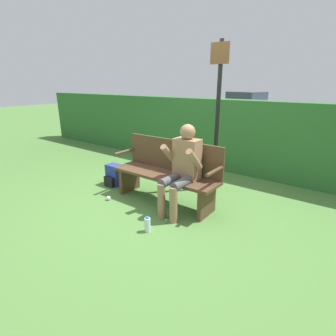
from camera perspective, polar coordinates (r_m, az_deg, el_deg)
ground_plane at (r=4.23m, az=-0.82°, el=-7.35°), size 40.00×40.00×0.00m
hedge_back at (r=5.77m, az=12.39°, el=7.02°), size 12.00×0.40×1.49m
park_bench at (r=4.10m, az=-0.22°, el=-0.79°), size 1.76×0.49×0.98m
person_seated at (r=3.71m, az=3.19°, el=0.63°), size 0.51×0.64×1.27m
backpack at (r=4.94m, az=-11.65°, el=-1.58°), size 0.29×0.28×0.38m
water_bottle at (r=3.42m, az=-4.49°, el=-12.19°), size 0.08×0.08×0.21m
signpost at (r=4.48m, az=10.76°, el=12.39°), size 0.31×0.09×2.45m
parked_car at (r=16.62m, az=16.55°, el=13.36°), size 4.24×2.77×1.28m
litter_crumple at (r=4.38m, az=-12.84°, el=-6.41°), size 0.07×0.07×0.07m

